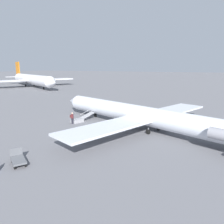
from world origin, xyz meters
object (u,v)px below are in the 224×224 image
object	(u,v)px
airplane_taxiing_distant	(32,79)
luggage_cart	(18,159)
passenger	(72,117)
boarding_stairs	(79,120)
airplane_main	(143,115)

from	to	relation	value
airplane_taxiing_distant	luggage_cart	world-z (taller)	airplane_taxiing_distant
passenger	luggage_cart	distance (m)	14.12
airplane_taxiing_distant	boarding_stairs	bearing A→B (deg)	-11.57
airplane_taxiing_distant	luggage_cart	size ratio (longest dim) A/B	18.30
boarding_stairs	passenger	distance (m)	1.62
airplane_main	passenger	xyz separation A→B (m)	(10.51, 1.84, -1.00)
airplane_taxiing_distant	boarding_stairs	size ratio (longest dim) A/B	10.87
luggage_cart	passenger	bearing A→B (deg)	-41.10
airplane_taxiing_distant	luggage_cart	bearing A→B (deg)	-18.63
airplane_taxiing_distant	passenger	distance (m)	65.69
boarding_stairs	airplane_main	bearing A→B (deg)	-68.05
airplane_taxiing_distant	boarding_stairs	world-z (taller)	airplane_taxiing_distant
airplane_main	luggage_cart	xyz separation A→B (m)	(6.44, 15.35, -1.55)
boarding_stairs	luggage_cart	bearing A→B (deg)	-146.05
passenger	boarding_stairs	bearing A→B (deg)	8.42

